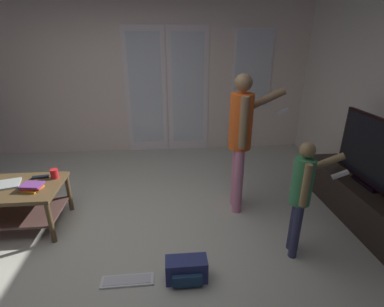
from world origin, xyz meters
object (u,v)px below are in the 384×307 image
Objects in this scene: flat_screen_tv at (373,153)px; cup_by_laptop at (54,174)px; person_adult at (242,133)px; person_child at (302,190)px; loose_keyboard at (127,281)px; coffee_table at (10,198)px; laptop_closed at (2,185)px; tv_remote_black at (41,177)px; tv_stand at (360,201)px; book_stack at (32,187)px; backpack at (187,270)px.

flat_screen_tv is 10.22× the size of cup_by_laptop.
person_adult is 0.93m from person_child.
cup_by_laptop reaches higher than loose_keyboard.
flat_screen_tv reaches higher than coffee_table.
tv_remote_black is (0.32, 0.15, 0.00)m from laptop_closed.
cup_by_laptop is (-3.37, 0.33, 0.33)m from tv_stand.
person_child is at bearing -13.00° from coffee_table.
laptop_closed is at bearing -176.83° from person_adult.
cup_by_laptop is 0.45× the size of book_stack.
person_child is at bearing 8.30° from loose_keyboard.
backpack is at bearing -166.80° from person_child.
tv_remote_black is at bearing 134.04° from loose_keyboard.
book_stack reaches higher than laptop_closed.
tv_stand is at bearing 15.77° from loose_keyboard.
person_child reaches higher than backpack.
backpack is 1.58× the size of book_stack.
flat_screen_tv is 2.25m from backpack.
person_child is at bearing -27.82° from tv_remote_black.
tv_stand is at bearing -65.10° from flat_screen_tv.
loose_keyboard is 1.36× the size of laptop_closed.
tv_stand is 0.59m from flat_screen_tv.
backpack is at bearing -160.10° from tv_stand.
cup_by_laptop is (-2.39, 0.82, -0.13)m from person_child.
backpack is 2.06× the size of tv_remote_black.
person_adult is 1.41× the size of person_child.
book_stack is (0.28, -0.08, 0.16)m from coffee_table.
tv_stand is 5.53× the size of laptop_closed.
flat_screen_tv is at bearing -5.55° from cup_by_laptop.
person_adult is at bearing 166.15° from flat_screen_tv.
flat_screen_tv is at bearing 20.01° from backpack.
tv_remote_black is at bearing 94.83° from book_stack.
person_child reaches higher than tv_remote_black.
coffee_table is 2.35× the size of loose_keyboard.
person_adult is 1.83m from loose_keyboard.
tv_stand is 2.14m from backpack.
flat_screen_tv is at bearing -15.34° from tv_remote_black.
flat_screen_tv reaches higher than loose_keyboard.
tv_remote_black reaches higher than backpack.
book_stack is at bearing 151.42° from backpack.
cup_by_laptop is (0.48, 0.14, 0.04)m from laptop_closed.
backpack is (-2.01, -0.73, -0.11)m from tv_stand.
person_adult is at bearing 57.09° from backpack.
loose_keyboard is at bearing -55.80° from tv_remote_black.
coffee_table is 1.01× the size of flat_screen_tv.
person_child is 2.60m from book_stack.
person_adult is 7.10× the size of book_stack.
person_adult is 2.23m from book_stack.
person_child is 1.68m from loose_keyboard.
tv_stand is 4.07× the size of loose_keyboard.
cup_by_laptop reaches higher than tv_stand.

